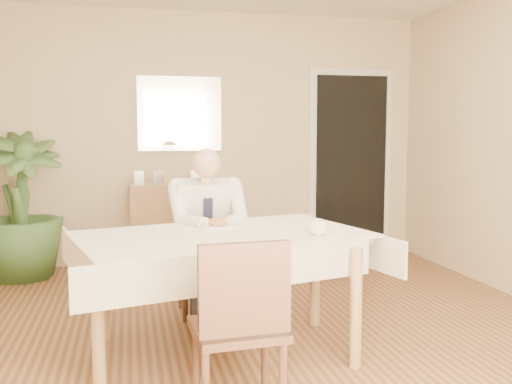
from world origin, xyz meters
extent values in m
plane|color=brown|center=(0.00, 0.00, 0.00)|extent=(5.00, 5.00, 0.00)
cube|color=#CDB18B|center=(0.00, 2.50, 1.30)|extent=(4.50, 0.02, 2.60)
cube|color=silver|center=(1.55, 2.48, 1.00)|extent=(0.96, 0.03, 2.10)
cube|color=black|center=(1.55, 2.45, 1.00)|extent=(0.80, 0.05, 1.95)
cube|color=silver|center=(-0.33, 2.48, 1.55)|extent=(0.86, 0.03, 0.76)
cube|color=white|center=(-0.33, 2.46, 1.55)|extent=(0.74, 0.02, 0.64)
cube|color=tan|center=(-0.31, -0.11, 0.72)|extent=(1.77, 1.27, 0.04)
cube|color=#F2E8C8|center=(-0.31, -0.11, 0.75)|extent=(1.89, 1.39, 0.01)
cube|color=#F2E8C8|center=(-0.31, -0.61, 0.64)|extent=(1.65, 0.43, 0.22)
cube|color=#F2E8C8|center=(-0.31, 0.39, 0.64)|extent=(1.65, 0.43, 0.22)
cube|color=#F2E8C8|center=(-1.16, -0.11, 0.64)|extent=(0.26, 0.97, 0.22)
cube|color=#F2E8C8|center=(0.54, -0.11, 0.64)|extent=(0.26, 0.97, 0.22)
cylinder|color=tan|center=(-1.03, -0.48, 0.35)|extent=(0.07, 0.07, 0.70)
cylinder|color=tan|center=(0.41, -0.48, 0.35)|extent=(0.07, 0.07, 0.70)
cylinder|color=tan|center=(-1.03, 0.26, 0.35)|extent=(0.07, 0.07, 0.70)
cylinder|color=tan|center=(0.41, 0.26, 0.35)|extent=(0.07, 0.07, 0.70)
cube|color=#40271C|center=(-0.31, 0.69, 0.40)|extent=(0.42, 0.42, 0.04)
cube|color=#40271C|center=(-0.31, 0.87, 0.64)|extent=(0.40, 0.06, 0.40)
cylinder|color=#40271C|center=(-0.48, 0.52, 0.19)|extent=(0.04, 0.04, 0.38)
cylinder|color=#40271C|center=(-0.14, 0.52, 0.19)|extent=(0.04, 0.04, 0.38)
cylinder|color=#40271C|center=(-0.48, 0.86, 0.19)|extent=(0.04, 0.04, 0.38)
cylinder|color=#40271C|center=(-0.14, 0.86, 0.19)|extent=(0.04, 0.04, 0.38)
cube|color=#40271C|center=(-0.37, -0.89, 0.43)|extent=(0.44, 0.44, 0.04)
cube|color=#40271C|center=(-0.37, -1.08, 0.68)|extent=(0.42, 0.07, 0.42)
cylinder|color=#40271C|center=(-0.55, -0.71, 0.20)|extent=(0.04, 0.04, 0.41)
cylinder|color=#40271C|center=(-0.19, -0.71, 0.20)|extent=(0.04, 0.04, 0.41)
cube|color=white|center=(-0.31, 0.65, 0.75)|extent=(0.42, 0.31, 0.55)
cube|color=black|center=(-0.31, 0.53, 0.72)|extent=(0.06, 0.08, 0.36)
cylinder|color=tan|center=(-0.31, 0.61, 1.03)|extent=(0.09, 0.09, 0.08)
sphere|color=tan|center=(-0.31, 0.58, 1.14)|extent=(0.21, 0.21, 0.21)
cube|color=black|center=(-0.41, 0.45, 0.52)|extent=(0.13, 0.42, 0.13)
cube|color=black|center=(-0.21, 0.45, 0.52)|extent=(0.13, 0.42, 0.13)
cube|color=black|center=(-0.41, 0.27, 0.23)|extent=(0.11, 0.12, 0.45)
cube|color=black|center=(-0.21, 0.27, 0.23)|extent=(0.11, 0.12, 0.45)
cube|color=black|center=(-0.41, 0.21, 0.04)|extent=(0.11, 0.26, 0.07)
cube|color=black|center=(-0.21, 0.21, 0.04)|extent=(0.11, 0.26, 0.07)
cylinder|color=white|center=(-0.31, 0.13, 0.76)|extent=(0.26, 0.26, 0.02)
ellipsoid|color=brown|center=(-0.31, 0.13, 0.78)|extent=(0.14, 0.14, 0.06)
cylinder|color=silver|center=(-0.27, 0.07, 0.78)|extent=(0.01, 0.13, 0.01)
cylinder|color=silver|center=(-0.35, 0.07, 0.78)|extent=(0.01, 0.13, 0.01)
imported|color=white|center=(0.24, -0.29, 0.80)|extent=(0.13, 0.13, 0.09)
cube|color=tan|center=(-0.33, 2.32, 0.42)|extent=(1.05, 0.38, 0.83)
cube|color=silver|center=(-0.76, 2.36, 0.90)|extent=(0.10, 0.02, 0.14)
cube|color=silver|center=(-0.57, 2.34, 0.90)|extent=(0.10, 0.02, 0.14)
cube|color=silver|center=(-0.19, 2.39, 0.90)|extent=(0.10, 0.02, 0.14)
imported|color=#315125|center=(-1.85, 2.11, 0.69)|extent=(0.99, 0.99, 1.38)
camera|label=1|loc=(-0.86, -3.48, 1.37)|focal=40.00mm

